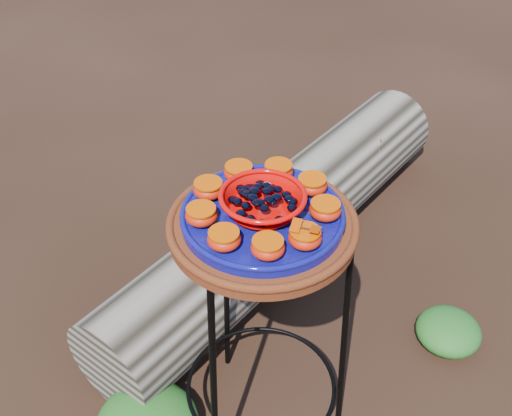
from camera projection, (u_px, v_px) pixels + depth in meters
name	position (u px, v px, depth m)	size (l,w,h in m)	color
plant_stand	(262.00, 337.00, 1.62)	(0.44, 0.44, 0.70)	black
terracotta_saucer	(263.00, 227.00, 1.39)	(0.41, 0.41, 0.03)	#43150B
cobalt_plate	(263.00, 217.00, 1.37)	(0.35, 0.35, 0.02)	#070254
red_bowl	(263.00, 204.00, 1.35)	(0.17, 0.17, 0.05)	#D20603
glass_gems	(263.00, 190.00, 1.32)	(0.14, 0.14, 0.02)	black
orange_half_0	(305.00, 238.00, 1.27)	(0.07, 0.07, 0.04)	#B71300
orange_half_1	(325.00, 210.00, 1.34)	(0.07, 0.07, 0.04)	#B71300
orange_half_2	(312.00, 185.00, 1.41)	(0.07, 0.07, 0.04)	#B71300
orange_half_3	(278.00, 171.00, 1.45)	(0.07, 0.07, 0.04)	#B71300
orange_half_4	(239.00, 173.00, 1.44)	(0.07, 0.07, 0.04)	#B71300
orange_half_5	(208.00, 189.00, 1.39)	(0.07, 0.07, 0.04)	#B71300
orange_half_6	(201.00, 215.00, 1.32)	(0.07, 0.07, 0.04)	#B71300
orange_half_7	(224.00, 239.00, 1.27)	(0.07, 0.07, 0.04)	#B71300
orange_half_8	(268.00, 248.00, 1.25)	(0.07, 0.07, 0.04)	#B71300
butterfly	(305.00, 228.00, 1.25)	(0.07, 0.04, 0.01)	#BA3800
driftwood_log	(283.00, 220.00, 2.28)	(1.66, 0.44, 0.31)	black
foliage_right	(449.00, 330.00, 2.02)	(0.21, 0.21, 0.10)	#25531D
foliage_back	(142.00, 322.00, 2.02)	(0.27, 0.27, 0.14)	#25531D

